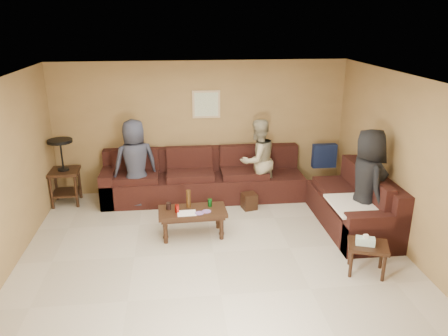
% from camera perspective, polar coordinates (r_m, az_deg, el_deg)
% --- Properties ---
extents(room, '(5.60, 5.50, 2.50)m').
position_cam_1_polar(room, '(5.82, -1.51, 3.33)').
color(room, beige).
rests_on(room, ground).
extents(sectional_sofa, '(4.65, 2.90, 0.97)m').
position_cam_1_polar(sectional_sofa, '(7.78, 3.58, -2.92)').
color(sectional_sofa, black).
rests_on(sectional_sofa, ground).
extents(coffee_table, '(1.06, 0.56, 0.72)m').
position_cam_1_polar(coffee_table, '(6.79, -4.18, -5.95)').
color(coffee_table, '#311B10').
rests_on(coffee_table, ground).
extents(end_table_left, '(0.56, 0.56, 1.21)m').
position_cam_1_polar(end_table_left, '(8.34, -20.21, -0.32)').
color(end_table_left, '#311B10').
rests_on(end_table_left, ground).
extents(side_table_right, '(0.62, 0.57, 0.57)m').
position_cam_1_polar(side_table_right, '(6.14, 18.20, -9.87)').
color(side_table_right, '#311B10').
rests_on(side_table_right, ground).
extents(waste_bin, '(0.29, 0.29, 0.29)m').
position_cam_1_polar(waste_bin, '(7.79, 3.30, -4.34)').
color(waste_bin, '#311B10').
rests_on(waste_bin, ground).
extents(wall_art, '(0.52, 0.04, 0.52)m').
position_cam_1_polar(wall_art, '(8.22, -2.34, 8.31)').
color(wall_art, tan).
rests_on(wall_art, ground).
extents(person_left, '(0.89, 0.71, 1.59)m').
position_cam_1_polar(person_left, '(7.85, -11.49, 0.55)').
color(person_left, '#2C2F3E').
rests_on(person_left, ground).
extents(person_middle, '(0.93, 0.86, 1.53)m').
position_cam_1_polar(person_middle, '(7.99, 4.43, 1.00)').
color(person_middle, tan).
rests_on(person_middle, ground).
extents(person_right, '(0.54, 0.84, 1.71)m').
position_cam_1_polar(person_right, '(6.95, 18.15, -1.99)').
color(person_right, black).
rests_on(person_right, ground).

